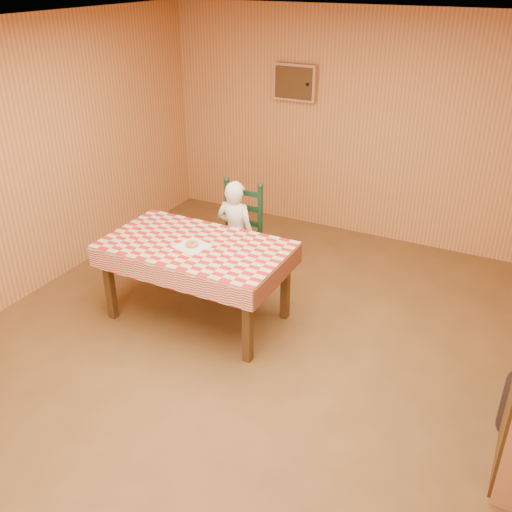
% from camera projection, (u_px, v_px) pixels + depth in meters
% --- Properties ---
extents(ground, '(6.00, 6.00, 0.00)m').
position_uv_depth(ground, '(245.00, 367.00, 4.73)').
color(ground, brown).
rests_on(ground, ground).
extents(cabin_walls, '(5.10, 6.05, 2.65)m').
position_uv_depth(cabin_walls, '(276.00, 135.00, 4.31)').
color(cabin_walls, '#C98648').
rests_on(cabin_walls, ground).
extents(dining_table, '(1.66, 0.96, 0.77)m').
position_uv_depth(dining_table, '(196.00, 252.00, 5.09)').
color(dining_table, '#462D12').
rests_on(dining_table, ground).
extents(ladder_chair, '(0.44, 0.40, 1.08)m').
position_uv_depth(ladder_chair, '(238.00, 237.00, 5.79)').
color(ladder_chair, black).
rests_on(ladder_chair, ground).
extents(seated_child, '(0.41, 0.27, 1.12)m').
position_uv_depth(seated_child, '(236.00, 234.00, 5.72)').
color(seated_child, white).
rests_on(seated_child, ground).
extents(napkin, '(0.32, 0.32, 0.00)m').
position_uv_depth(napkin, '(192.00, 246.00, 5.01)').
color(napkin, white).
rests_on(napkin, dining_table).
extents(donut, '(0.14, 0.14, 0.04)m').
position_uv_depth(donut, '(192.00, 244.00, 5.00)').
color(donut, '#CB9549').
rests_on(donut, napkin).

